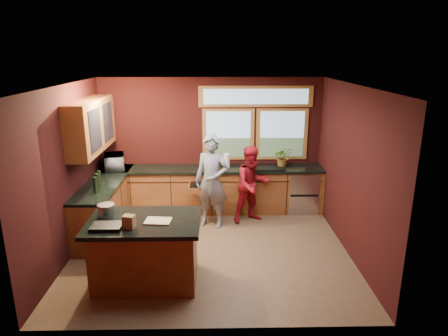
{
  "coord_description": "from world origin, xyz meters",
  "views": [
    {
      "loc": [
        0.1,
        -6.04,
        3.19
      ],
      "look_at": [
        0.23,
        0.4,
        1.3
      ],
      "focal_mm": 32.0,
      "sensor_mm": 36.0,
      "label": 1
    }
  ],
  "objects_px": {
    "island": "(146,251)",
    "person_red": "(252,184)",
    "cutting_board": "(158,221)",
    "person_grey": "(212,181)",
    "stock_pot": "(106,210)"
  },
  "relations": [
    {
      "from": "island",
      "to": "person_red",
      "type": "bearing_deg",
      "value": 51.26
    },
    {
      "from": "island",
      "to": "person_grey",
      "type": "relative_size",
      "value": 0.88
    },
    {
      "from": "cutting_board",
      "to": "stock_pot",
      "type": "height_order",
      "value": "stock_pot"
    },
    {
      "from": "person_grey",
      "to": "stock_pot",
      "type": "distance_m",
      "value": 2.29
    },
    {
      "from": "cutting_board",
      "to": "stock_pot",
      "type": "distance_m",
      "value": 0.78
    },
    {
      "from": "person_red",
      "to": "cutting_board",
      "type": "relative_size",
      "value": 4.26
    },
    {
      "from": "person_grey",
      "to": "stock_pot",
      "type": "height_order",
      "value": "person_grey"
    },
    {
      "from": "cutting_board",
      "to": "stock_pot",
      "type": "xyz_separation_m",
      "value": [
        -0.75,
        0.2,
        0.08
      ]
    },
    {
      "from": "island",
      "to": "person_red",
      "type": "relative_size",
      "value": 1.04
    },
    {
      "from": "island",
      "to": "cutting_board",
      "type": "xyz_separation_m",
      "value": [
        0.2,
        -0.05,
        0.48
      ]
    },
    {
      "from": "island",
      "to": "person_grey",
      "type": "height_order",
      "value": "person_grey"
    },
    {
      "from": "person_grey",
      "to": "person_red",
      "type": "distance_m",
      "value": 0.8
    },
    {
      "from": "person_grey",
      "to": "person_red",
      "type": "height_order",
      "value": "person_grey"
    },
    {
      "from": "person_red",
      "to": "stock_pot",
      "type": "height_order",
      "value": "person_red"
    },
    {
      "from": "stock_pot",
      "to": "person_red",
      "type": "bearing_deg",
      "value": 41.1
    }
  ]
}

